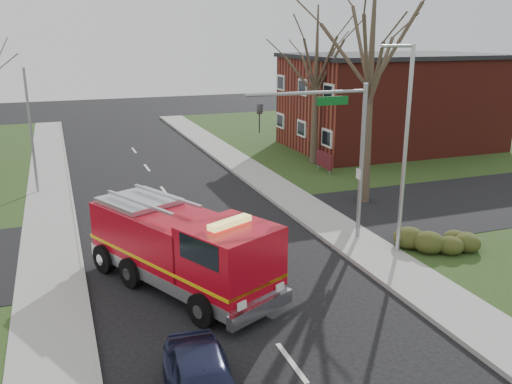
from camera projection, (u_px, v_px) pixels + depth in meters
name	position (u px, v px, depth m)	size (l,w,h in m)	color
ground	(227.00, 275.00, 20.35)	(120.00, 120.00, 0.00)	black
sidewalk_right	(370.00, 251.00, 22.40)	(2.40, 80.00, 0.15)	#999994
sidewalk_left	(51.00, 301.00, 18.26)	(2.40, 80.00, 0.15)	#999994
brick_building	(391.00, 102.00, 41.85)	(15.40, 10.40, 7.25)	maroon
health_center_sign	(324.00, 160.00, 34.85)	(0.12, 2.00, 1.40)	#50121B
hedge_corner	(442.00, 240.00, 22.29)	(2.80, 2.00, 0.90)	#323A15
bare_tree_near	(371.00, 61.00, 26.82)	(6.00, 6.00, 12.00)	#372B20
bare_tree_far	(316.00, 69.00, 35.68)	(5.25, 5.25, 10.50)	#372B20
traffic_signal_mast	(336.00, 136.00, 22.11)	(5.29, 0.18, 6.80)	gray
streetlight_pole	(404.00, 146.00, 21.00)	(1.48, 0.16, 8.40)	#B7BABF
utility_pole_far	(31.00, 133.00, 29.68)	(0.14, 0.14, 7.00)	gray
fire_engine	(183.00, 250.00, 19.04)	(5.74, 8.17, 3.14)	#AD0817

